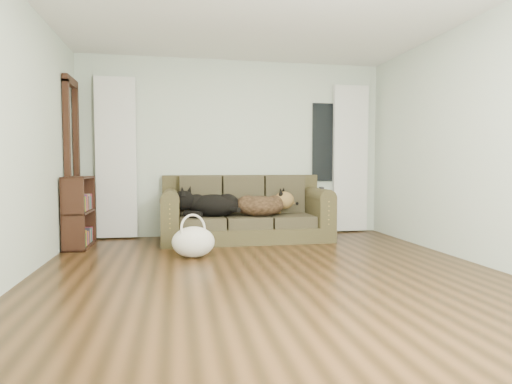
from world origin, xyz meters
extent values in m
plane|color=black|center=(0.00, 0.00, 0.00)|extent=(5.00, 5.00, 0.00)
cube|color=beige|center=(0.00, 2.50, 1.30)|extent=(4.50, 0.04, 2.60)
cube|color=beige|center=(-2.25, 0.00, 1.30)|extent=(0.04, 5.00, 2.60)
cube|color=beige|center=(2.25, 0.00, 1.30)|extent=(0.04, 5.00, 2.60)
cube|color=white|center=(-1.70, 2.42, 1.15)|extent=(0.55, 0.08, 2.25)
cube|color=white|center=(1.80, 2.42, 1.15)|extent=(0.55, 0.08, 2.25)
cube|color=black|center=(1.45, 2.47, 1.40)|extent=(0.50, 0.03, 1.20)
cube|color=black|center=(-2.20, 2.05, 1.05)|extent=(0.07, 0.60, 2.10)
cube|color=#2F2616|center=(0.08, 1.97, 0.45)|extent=(2.30, 0.99, 0.94)
ellipsoid|color=black|center=(-0.42, 1.95, 0.48)|extent=(0.87, 0.74, 0.31)
ellipsoid|color=black|center=(0.29, 1.87, 0.49)|extent=(0.77, 0.61, 0.31)
cube|color=black|center=(1.13, 1.83, 0.73)|extent=(0.09, 0.20, 0.02)
ellipsoid|color=beige|center=(-0.69, 0.95, 0.16)|extent=(0.54, 0.46, 0.35)
cube|color=black|center=(-2.09, 1.85, 0.50)|extent=(0.31, 0.74, 0.90)
camera|label=1|loc=(-0.87, -3.87, 1.02)|focal=30.00mm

